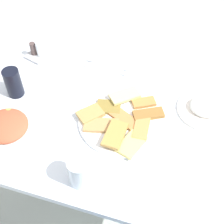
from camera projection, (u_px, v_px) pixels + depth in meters
name	position (u px, v px, depth m)	size (l,w,h in m)	color
ground_plane	(107.00, 198.00, 1.81)	(6.00, 6.00, 0.00)	#B1B9AF
dining_table	(105.00, 127.00, 1.32)	(1.18, 0.77, 0.72)	white
pide_platter	(123.00, 120.00, 1.23)	(0.35, 0.34, 0.04)	white
salad_plate_greens	(205.00, 108.00, 1.26)	(0.22, 0.22, 0.05)	white
salad_plate_rice	(7.00, 126.00, 1.20)	(0.23, 0.23, 0.05)	white
soda_can	(13.00, 83.00, 1.29)	(0.07, 0.07, 0.12)	black
drinking_glass	(80.00, 171.00, 1.04)	(0.08, 0.08, 0.11)	silver
paper_napkin	(106.00, 68.00, 1.44)	(0.15, 0.15, 0.00)	white
fork	(107.00, 64.00, 1.45)	(0.19, 0.02, 0.01)	silver
spoon	(105.00, 69.00, 1.42)	(0.19, 0.01, 0.01)	silver
condiment_caddy	(37.00, 52.00, 1.47)	(0.11, 0.11, 0.08)	#B2B2B7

